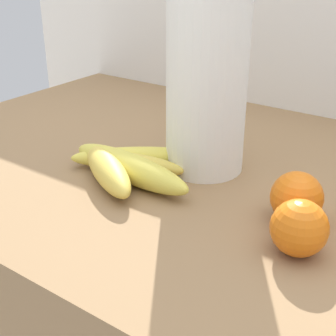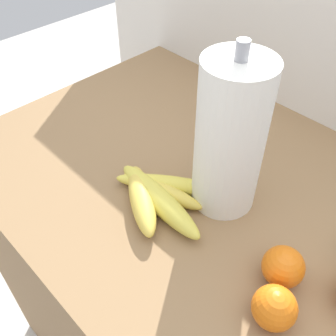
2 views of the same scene
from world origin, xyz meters
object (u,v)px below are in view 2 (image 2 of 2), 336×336
Objects in this scene: banana_bunch at (158,195)px; orange_back_right at (274,308)px; paper_towel_roll at (230,139)px; orange_back_left at (283,267)px.

banana_bunch is 0.28m from orange_back_right.
banana_bunch is at bearing 172.54° from orange_back_right.
banana_bunch is at bearing -127.64° from paper_towel_roll.
orange_back_left is (-0.03, 0.06, 0.00)m from orange_back_right.
banana_bunch is 0.17m from paper_towel_roll.
orange_back_left is at bearing 113.98° from orange_back_right.
orange_back_left is 0.21m from paper_towel_roll.
banana_bunch is 3.42× the size of orange_back_left.
orange_back_left is 0.21× the size of paper_towel_roll.
orange_back_right and orange_back_left have the same top height.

